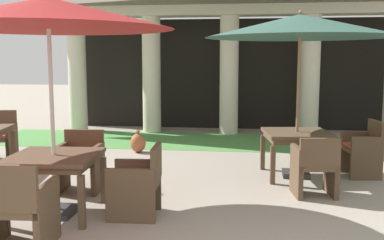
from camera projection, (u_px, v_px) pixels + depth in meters
The scene contains 11 objects.
lawn_strip at pixel (226, 141), 10.32m from camera, with size 10.82×2.27×0.01m, color #519347.
patio_table_mid_left at pixel (297, 138), 7.19m from camera, with size 1.11×1.11×0.72m.
patio_umbrella_mid_left at pixel (300, 27), 6.96m from camera, with size 2.92×2.92×2.58m.
patio_chair_mid_left_south at pixel (315, 167), 6.17m from camera, with size 0.61×0.60×0.83m.
patio_chair_mid_left_east at pixel (363, 150), 7.23m from camera, with size 0.57×0.62×0.89m.
patio_table_far_back at pixel (54, 162), 5.42m from camera, with size 1.06×1.06×0.72m.
patio_umbrella_far_back at pixel (48, 14), 5.19m from camera, with size 2.88×2.88×2.60m.
patio_chair_far_back_north at pixel (80, 162), 6.42m from camera, with size 0.62×0.59×0.84m.
patio_chair_far_back_east at pixel (137, 184), 5.38m from camera, with size 0.61×0.58×0.84m.
patio_chair_far_back_south at pixel (18, 208), 4.46m from camera, with size 0.65×0.61×0.88m.
terracotta_urn at pixel (138, 143), 9.11m from camera, with size 0.31×0.31×0.46m.
Camera 1 is at (0.57, -1.96, 1.84)m, focal length 42.87 mm.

